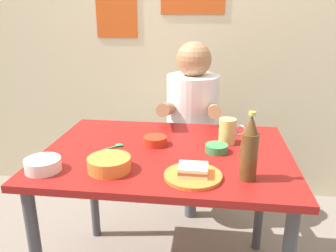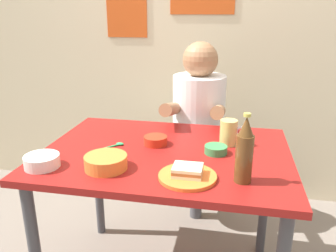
{
  "view_description": "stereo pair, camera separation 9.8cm",
  "coord_description": "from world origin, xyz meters",
  "px_view_note": "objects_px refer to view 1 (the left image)",
  "views": [
    {
      "loc": [
        0.19,
        -1.4,
        1.34
      ],
      "look_at": [
        0.0,
        0.05,
        0.84
      ],
      "focal_mm": 36.43,
      "sensor_mm": 36.0,
      "label": 1
    },
    {
      "loc": [
        0.28,
        -1.39,
        1.34
      ],
      "look_at": [
        0.0,
        0.05,
        0.84
      ],
      "focal_mm": 36.43,
      "sensor_mm": 36.0,
      "label": 2
    }
  ],
  "objects_px": {
    "dining_table": "(167,169)",
    "plate_orange": "(193,176)",
    "beer_mug": "(228,131)",
    "beer_bottle": "(249,149)",
    "stool": "(191,169)",
    "sandwich": "(193,170)",
    "dip_bowl_green": "(216,148)",
    "person_seated": "(193,109)"
  },
  "relations": [
    {
      "from": "stool",
      "to": "beer_mug",
      "type": "height_order",
      "value": "beer_mug"
    },
    {
      "from": "stool",
      "to": "dip_bowl_green",
      "type": "height_order",
      "value": "dip_bowl_green"
    },
    {
      "from": "dip_bowl_green",
      "to": "stool",
      "type": "bearing_deg",
      "value": 103.02
    },
    {
      "from": "stool",
      "to": "beer_bottle",
      "type": "distance_m",
      "value": 1.03
    },
    {
      "from": "plate_orange",
      "to": "beer_bottle",
      "type": "xyz_separation_m",
      "value": [
        0.2,
        0.02,
        0.11
      ]
    },
    {
      "from": "dining_table",
      "to": "plate_orange",
      "type": "xyz_separation_m",
      "value": [
        0.13,
        -0.25,
        0.1
      ]
    },
    {
      "from": "beer_mug",
      "to": "beer_bottle",
      "type": "height_order",
      "value": "beer_bottle"
    },
    {
      "from": "plate_orange",
      "to": "dining_table",
      "type": "bearing_deg",
      "value": 118.41
    },
    {
      "from": "beer_mug",
      "to": "beer_bottle",
      "type": "distance_m",
      "value": 0.37
    },
    {
      "from": "dining_table",
      "to": "plate_orange",
      "type": "relative_size",
      "value": 5.0
    },
    {
      "from": "sandwich",
      "to": "dip_bowl_green",
      "type": "bearing_deg",
      "value": 71.0
    },
    {
      "from": "person_seated",
      "to": "beer_bottle",
      "type": "distance_m",
      "value": 0.89
    },
    {
      "from": "beer_mug",
      "to": "dip_bowl_green",
      "type": "distance_m",
      "value": 0.13
    },
    {
      "from": "beer_mug",
      "to": "dining_table",
      "type": "bearing_deg",
      "value": -154.98
    },
    {
      "from": "dining_table",
      "to": "sandwich",
      "type": "distance_m",
      "value": 0.31
    },
    {
      "from": "dining_table",
      "to": "dip_bowl_green",
      "type": "height_order",
      "value": "dip_bowl_green"
    },
    {
      "from": "plate_orange",
      "to": "beer_mug",
      "type": "bearing_deg",
      "value": 69.36
    },
    {
      "from": "person_seated",
      "to": "sandwich",
      "type": "distance_m",
      "value": 0.87
    },
    {
      "from": "stool",
      "to": "dip_bowl_green",
      "type": "distance_m",
      "value": 0.76
    },
    {
      "from": "person_seated",
      "to": "sandwich",
      "type": "height_order",
      "value": "person_seated"
    },
    {
      "from": "dining_table",
      "to": "beer_bottle",
      "type": "distance_m",
      "value": 0.46
    },
    {
      "from": "beer_bottle",
      "to": "person_seated",
      "type": "bearing_deg",
      "value": 106.76
    },
    {
      "from": "plate_orange",
      "to": "beer_mug",
      "type": "height_order",
      "value": "beer_mug"
    },
    {
      "from": "plate_orange",
      "to": "beer_mug",
      "type": "distance_m",
      "value": 0.4
    },
    {
      "from": "person_seated",
      "to": "beer_bottle",
      "type": "height_order",
      "value": "person_seated"
    },
    {
      "from": "dining_table",
      "to": "stool",
      "type": "height_order",
      "value": "dining_table"
    },
    {
      "from": "stool",
      "to": "sandwich",
      "type": "distance_m",
      "value": 0.97
    },
    {
      "from": "dining_table",
      "to": "beer_bottle",
      "type": "relative_size",
      "value": 4.2
    },
    {
      "from": "beer_bottle",
      "to": "stool",
      "type": "bearing_deg",
      "value": 106.55
    },
    {
      "from": "stool",
      "to": "sandwich",
      "type": "xyz_separation_m",
      "value": [
        0.05,
        -0.88,
        0.42
      ]
    },
    {
      "from": "dip_bowl_green",
      "to": "dining_table",
      "type": "bearing_deg",
      "value": -176.79
    },
    {
      "from": "stool",
      "to": "sandwich",
      "type": "relative_size",
      "value": 4.09
    },
    {
      "from": "sandwich",
      "to": "beer_mug",
      "type": "bearing_deg",
      "value": 69.36
    },
    {
      "from": "stool",
      "to": "beer_mug",
      "type": "bearing_deg",
      "value": -68.82
    },
    {
      "from": "person_seated",
      "to": "beer_mug",
      "type": "height_order",
      "value": "person_seated"
    },
    {
      "from": "beer_mug",
      "to": "dip_bowl_green",
      "type": "xyz_separation_m",
      "value": [
        -0.05,
        -0.12,
        -0.04
      ]
    },
    {
      "from": "person_seated",
      "to": "beer_mug",
      "type": "xyz_separation_m",
      "value": [
        0.19,
        -0.49,
        0.03
      ]
    },
    {
      "from": "sandwich",
      "to": "beer_mug",
      "type": "distance_m",
      "value": 0.4
    },
    {
      "from": "person_seated",
      "to": "plate_orange",
      "type": "height_order",
      "value": "person_seated"
    },
    {
      "from": "sandwich",
      "to": "person_seated",
      "type": "bearing_deg",
      "value": 93.56
    },
    {
      "from": "dining_table",
      "to": "dip_bowl_green",
      "type": "bearing_deg",
      "value": 3.21
    },
    {
      "from": "plate_orange",
      "to": "beer_bottle",
      "type": "bearing_deg",
      "value": 4.39
    }
  ]
}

